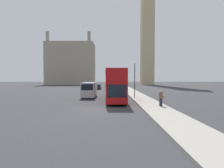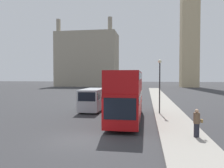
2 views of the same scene
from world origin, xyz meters
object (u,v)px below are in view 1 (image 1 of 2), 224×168
object	(u,v)px
red_double_decker_bus	(116,84)
street_lamp	(135,75)
clock_tower	(148,13)
pedestrian	(161,98)
parked_sedan	(98,87)
white_van	(90,90)

from	to	relation	value
red_double_decker_bus	street_lamp	xyz separation A→B (m)	(3.11, 3.31, 1.35)
clock_tower	red_double_decker_bus	bearing A→B (deg)	-105.09
pedestrian	parked_sedan	world-z (taller)	pedestrian
clock_tower	white_van	distance (m)	72.49
red_double_decker_bus	parked_sedan	xyz separation A→B (m)	(-4.67, 26.59, -1.80)
street_lamp	white_van	bearing A→B (deg)	169.88
red_double_decker_bus	white_van	world-z (taller)	red_double_decker_bus
red_double_decker_bus	white_van	size ratio (longest dim) A/B	2.02
red_double_decker_bus	pedestrian	bearing A→B (deg)	-47.58
street_lamp	parked_sedan	xyz separation A→B (m)	(-7.78, 23.28, -3.15)
clock_tower	street_lamp	bearing A→B (deg)	-103.13
white_van	red_double_decker_bus	bearing A→B (deg)	-46.83
clock_tower	pedestrian	distance (m)	79.10
white_van	pedestrian	world-z (taller)	white_van
red_double_decker_bus	clock_tower	bearing A→B (deg)	74.91
street_lamp	parked_sedan	bearing A→B (deg)	108.47
parked_sedan	pedestrian	bearing A→B (deg)	-73.33
red_double_decker_bus	pedestrian	world-z (taller)	red_double_decker_bus
white_van	pedestrian	size ratio (longest dim) A/B	3.00
clock_tower	pedestrian	bearing A→B (deg)	-100.13
clock_tower	pedestrian	world-z (taller)	clock_tower
white_van	clock_tower	bearing A→B (deg)	70.04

